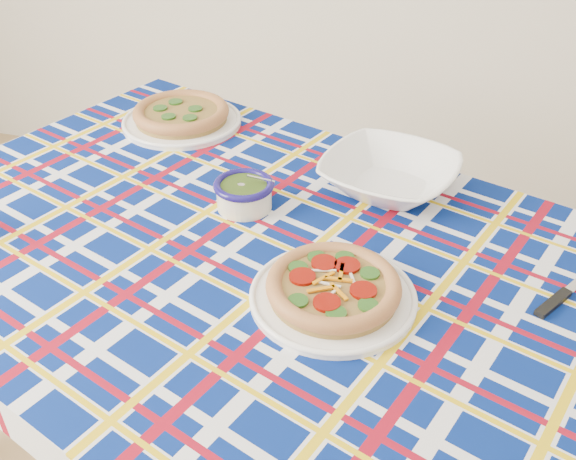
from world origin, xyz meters
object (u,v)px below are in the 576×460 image
(main_focaccia_plate, at_px, (333,287))
(pesto_bowl, at_px, (244,192))
(serving_bowl, at_px, (389,175))
(dining_table, at_px, (266,285))

(main_focaccia_plate, distance_m, pesto_bowl, 0.33)
(main_focaccia_plate, bearing_deg, serving_bowl, 84.08)
(main_focaccia_plate, height_order, serving_bowl, serving_bowl)
(main_focaccia_plate, distance_m, serving_bowl, 0.38)
(dining_table, xyz_separation_m, pesto_bowl, (-0.09, 0.14, 0.11))
(dining_table, xyz_separation_m, main_focaccia_plate, (0.14, -0.09, 0.10))
(dining_table, relative_size, main_focaccia_plate, 6.19)
(dining_table, bearing_deg, serving_bowl, 78.40)
(serving_bowl, bearing_deg, dining_table, -122.57)
(main_focaccia_plate, xyz_separation_m, serving_bowl, (0.04, 0.38, 0.01))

